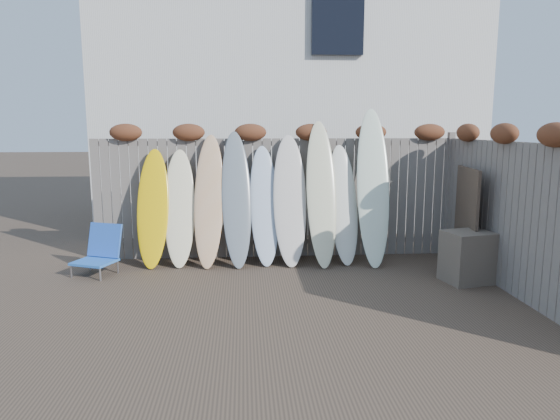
{
  "coord_description": "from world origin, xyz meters",
  "views": [
    {
      "loc": [
        -0.51,
        -5.89,
        2.18
      ],
      "look_at": [
        0.0,
        1.2,
        1.0
      ],
      "focal_mm": 32.0,
      "sensor_mm": 36.0,
      "label": 1
    }
  ],
  "objects": [
    {
      "name": "house",
      "position": [
        0.5,
        6.5,
        3.2
      ],
      "size": [
        8.5,
        5.5,
        6.33
      ],
      "color": "silver",
      "rests_on": "ground"
    },
    {
      "name": "surfboard_4",
      "position": [
        -0.19,
        2.0,
        0.95
      ],
      "size": [
        0.52,
        0.71,
        1.89
      ],
      "primitive_type": "ellipsoid",
      "rotation": [
        -0.31,
        0.0,
        0.08
      ],
      "color": "silver",
      "rests_on": "ground"
    },
    {
      "name": "surfboard_5",
      "position": [
        0.21,
        1.96,
        1.03
      ],
      "size": [
        0.53,
        0.73,
        2.07
      ],
      "primitive_type": "ellipsoid",
      "rotation": [
        -0.31,
        0.0,
        0.0
      ],
      "color": "silver",
      "rests_on": "ground"
    },
    {
      "name": "surfboard_1",
      "position": [
        -1.54,
        2.01,
        0.92
      ],
      "size": [
        0.49,
        0.66,
        1.84
      ],
      "primitive_type": "ellipsoid",
      "rotation": [
        -0.31,
        0.0,
        0.01
      ],
      "color": "#FFF2C4",
      "rests_on": "ground"
    },
    {
      "name": "surfboard_8",
      "position": [
        1.54,
        1.88,
        1.25
      ],
      "size": [
        0.57,
        0.91,
        2.49
      ],
      "primitive_type": "ellipsoid",
      "rotation": [
        -0.31,
        0.0,
        -0.07
      ],
      "color": "silver",
      "rests_on": "ground"
    },
    {
      "name": "surfboard_2",
      "position": [
        -1.07,
        1.96,
        1.04
      ],
      "size": [
        0.54,
        0.78,
        2.07
      ],
      "primitive_type": "ellipsoid",
      "rotation": [
        -0.31,
        0.0,
        -0.1
      ],
      "color": "#FFB67D",
      "rests_on": "ground"
    },
    {
      "name": "right_fence",
      "position": [
        2.99,
        0.25,
        1.14
      ],
      "size": [
        0.28,
        4.4,
        2.24
      ],
      "color": "slate",
      "rests_on": "ground"
    },
    {
      "name": "back_fence",
      "position": [
        0.06,
        2.39,
        1.18
      ],
      "size": [
        6.05,
        0.28,
        2.24
      ],
      "color": "slate",
      "rests_on": "ground"
    },
    {
      "name": "surfboard_6",
      "position": [
        0.71,
        1.9,
        1.15
      ],
      "size": [
        0.49,
        0.82,
        2.29
      ],
      "primitive_type": "ellipsoid",
      "rotation": [
        -0.31,
        0.0,
        0.02
      ],
      "color": "beige",
      "rests_on": "ground"
    },
    {
      "name": "surfboard_3",
      "position": [
        -0.64,
        1.95,
        1.06
      ],
      "size": [
        0.53,
        0.79,
        2.13
      ],
      "primitive_type": "ellipsoid",
      "rotation": [
        -0.31,
        0.0,
        0.09
      ],
      "color": "slate",
      "rests_on": "ground"
    },
    {
      "name": "surfboard_7",
      "position": [
        1.08,
        1.97,
        0.95
      ],
      "size": [
        0.53,
        0.72,
        1.91
      ],
      "primitive_type": "ellipsoid",
      "rotation": [
        -0.31,
        0.0,
        0.1
      ],
      "color": "silver",
      "rests_on": "ground"
    },
    {
      "name": "ground",
      "position": [
        0.0,
        0.0,
        0.0
      ],
      "size": [
        80.0,
        80.0,
        0.0
      ],
      "primitive_type": "plane",
      "color": "#493A2D"
    },
    {
      "name": "surfboard_0",
      "position": [
        -1.96,
        1.99,
        0.92
      ],
      "size": [
        0.53,
        0.69,
        1.85
      ],
      "primitive_type": "ellipsoid",
      "rotation": [
        -0.31,
        0.0,
        -0.05
      ],
      "color": "yellow",
      "rests_on": "ground"
    },
    {
      "name": "lattice_panel",
      "position": [
        2.82,
        1.28,
        0.79
      ],
      "size": [
        0.2,
        1.05,
        1.59
      ],
      "primitive_type": "cube",
      "rotation": [
        0.0,
        0.0,
        -0.15
      ],
      "color": "brown",
      "rests_on": "ground"
    },
    {
      "name": "wooden_crate",
      "position": [
        2.64,
        0.76,
        0.36
      ],
      "size": [
        0.72,
        0.64,
        0.73
      ],
      "primitive_type": "cube",
      "rotation": [
        0.0,
        0.0,
        0.22
      ],
      "color": "#52493D",
      "rests_on": "ground"
    },
    {
      "name": "beach_chair",
      "position": [
        -2.7,
        1.59,
        0.34
      ],
      "size": [
        0.73,
        0.75,
        0.74
      ],
      "color": "blue",
      "rests_on": "ground"
    }
  ]
}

